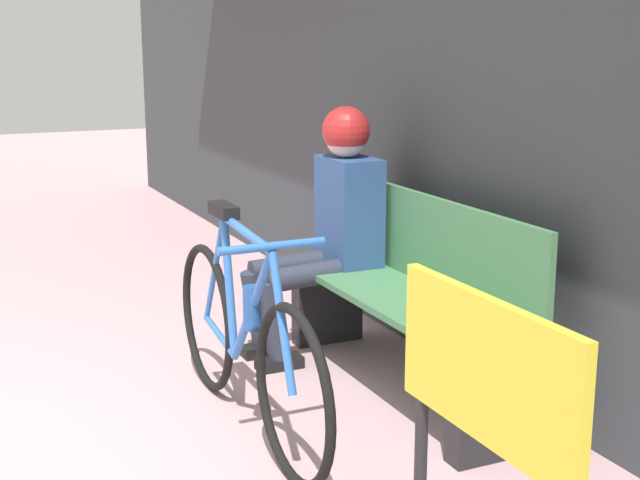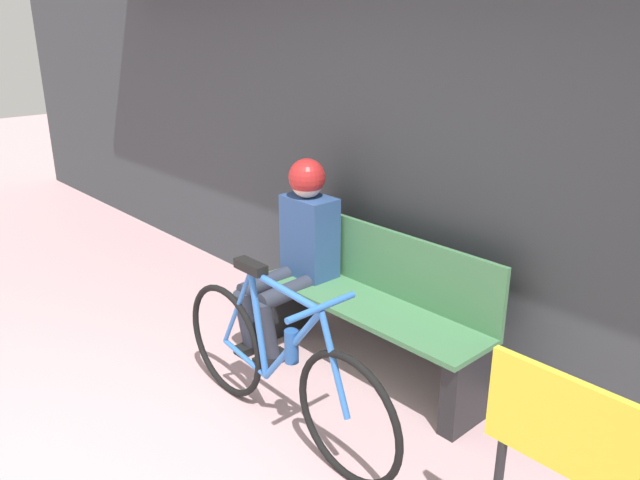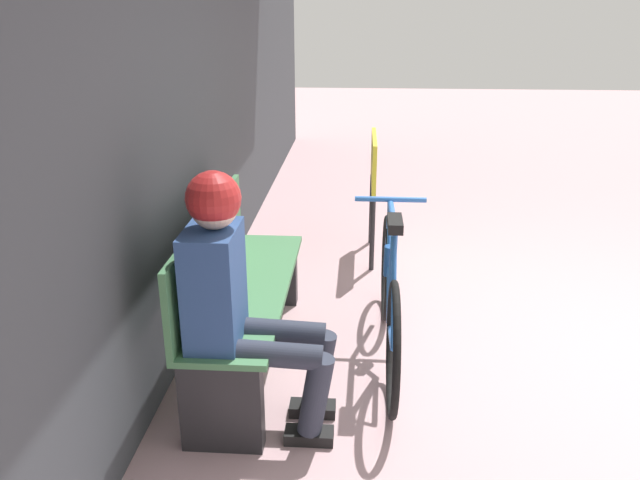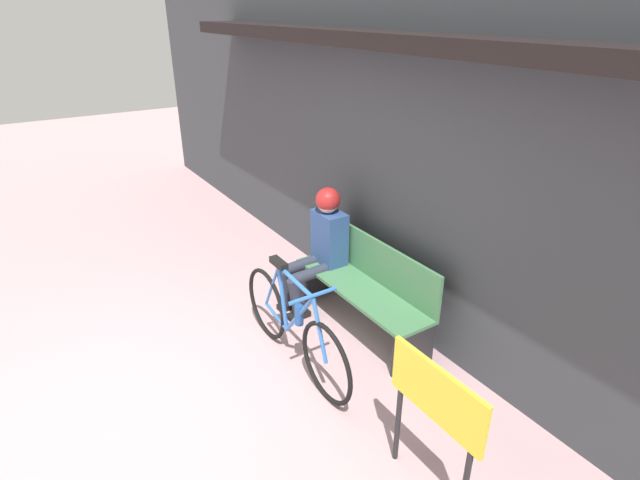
% 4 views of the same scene
% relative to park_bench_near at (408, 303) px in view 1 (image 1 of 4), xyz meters
% --- Properties ---
extents(storefront_wall, '(12.00, 0.56, 3.20)m').
position_rel_park_bench_near_xyz_m(storefront_wall, '(0.04, 0.37, 1.27)').
color(storefront_wall, '#3D4247').
rests_on(storefront_wall, ground_plane).
extents(park_bench_near, '(1.54, 0.42, 0.85)m').
position_rel_park_bench_near_xyz_m(park_bench_near, '(0.00, 0.00, 0.00)').
color(park_bench_near, '#477F51').
rests_on(park_bench_near, ground_plane).
extents(bicycle, '(1.62, 0.40, 0.88)m').
position_rel_park_bench_near_xyz_m(bicycle, '(0.10, -0.80, -0.03)').
color(bicycle, black).
rests_on(bicycle, ground_plane).
extents(person_seated, '(0.34, 0.64, 1.22)m').
position_rel_park_bench_near_xyz_m(person_seated, '(-0.56, -0.11, 0.30)').
color(person_seated, '#2D3342').
rests_on(person_seated, ground_plane).
extents(signboard, '(0.70, 0.04, 0.94)m').
position_rel_park_bench_near_xyz_m(signboard, '(1.59, -0.73, 0.29)').
color(signboard, '#232326').
rests_on(signboard, ground_plane).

